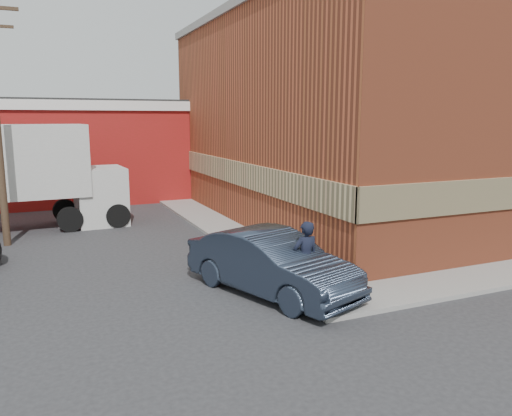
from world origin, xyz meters
name	(u,v)px	position (x,y,z in m)	size (l,w,h in m)	color
ground	(307,295)	(0.00, 0.00, 0.00)	(90.00, 90.00, 0.00)	#28282B
brick_building	(373,116)	(8.50, 9.00, 4.68)	(14.25, 18.25, 9.36)	#AB492C
sidewalk_west	(217,225)	(0.60, 9.00, 0.06)	(1.80, 18.00, 0.12)	gray
warehouse	(43,150)	(-6.00, 20.00, 2.81)	(16.30, 8.30, 5.60)	maroon
man	(305,259)	(-0.20, -0.25, 1.09)	(0.70, 0.46, 1.93)	black
sedan	(271,263)	(-0.80, 0.50, 0.84)	(1.77, 5.07, 1.67)	#273141
box_truck	(22,170)	(-6.91, 11.54, 2.51)	(8.92, 3.04, 4.35)	beige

